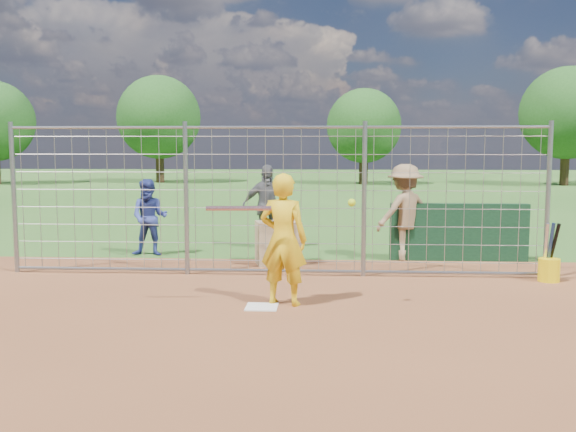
# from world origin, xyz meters

# --- Properties ---
(ground) EXTENTS (100.00, 100.00, 0.00)m
(ground) POSITION_xyz_m (0.00, 0.00, 0.00)
(ground) COLOR #2D591E
(ground) RESTS_ON ground
(infield_dirt) EXTENTS (18.00, 18.00, 0.00)m
(infield_dirt) POSITION_xyz_m (0.00, -3.00, 0.01)
(infield_dirt) COLOR brown
(infield_dirt) RESTS_ON ground
(home_plate) EXTENTS (0.43, 0.43, 0.02)m
(home_plate) POSITION_xyz_m (0.00, -0.20, 0.01)
(home_plate) COLOR silver
(home_plate) RESTS_ON ground
(dugout_wall) EXTENTS (2.60, 0.20, 1.10)m
(dugout_wall) POSITION_xyz_m (3.40, 3.60, 0.55)
(dugout_wall) COLOR #11381E
(dugout_wall) RESTS_ON ground
(batter) EXTENTS (0.75, 0.59, 1.83)m
(batter) POSITION_xyz_m (0.28, -0.01, 0.91)
(batter) COLOR yellow
(batter) RESTS_ON ground
(bystander_a) EXTENTS (0.76, 0.60, 1.53)m
(bystander_a) POSITION_xyz_m (-2.65, 3.83, 0.77)
(bystander_a) COLOR navy
(bystander_a) RESTS_ON ground
(bystander_b) EXTENTS (1.12, 0.64, 1.80)m
(bystander_b) POSITION_xyz_m (-0.40, 4.86, 0.90)
(bystander_b) COLOR #535458
(bystander_b) RESTS_ON ground
(bystander_c) EXTENTS (1.38, 1.18, 1.85)m
(bystander_c) POSITION_xyz_m (2.38, 3.62, 0.92)
(bystander_c) COLOR olive
(bystander_c) RESTS_ON ground
(equipment_bin) EXTENTS (0.91, 0.74, 0.80)m
(equipment_bin) POSITION_xyz_m (-0.01, 3.04, 0.40)
(equipment_bin) COLOR tan
(equipment_bin) RESTS_ON ground
(equipment_in_play) EXTENTS (1.97, 0.24, 0.16)m
(equipment_in_play) POSITION_xyz_m (0.08, -0.33, 1.39)
(equipment_in_play) COLOR silver
(equipment_in_play) RESTS_ON ground
(bucket_with_bats) EXTENTS (0.34, 0.38, 0.97)m
(bucket_with_bats) POSITION_xyz_m (4.48, 1.76, 0.25)
(bucket_with_bats) COLOR yellow
(bucket_with_bats) RESTS_ON ground
(backstop_fence) EXTENTS (9.08, 0.08, 2.60)m
(backstop_fence) POSITION_xyz_m (0.00, 2.00, 1.26)
(backstop_fence) COLOR gray
(backstop_fence) RESTS_ON ground
(tree_line) EXTENTS (44.66, 6.72, 6.48)m
(tree_line) POSITION_xyz_m (3.13, 28.13, 3.71)
(tree_line) COLOR #3F2B19
(tree_line) RESTS_ON ground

